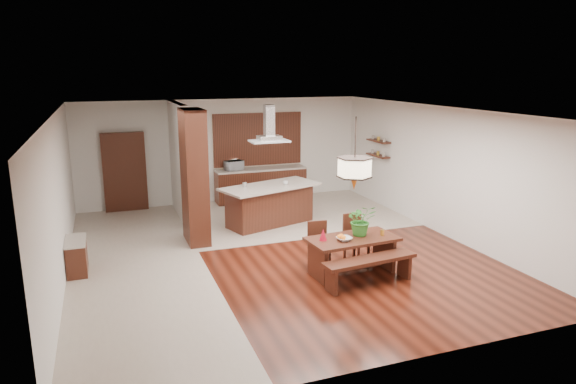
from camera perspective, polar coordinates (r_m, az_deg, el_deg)
name	(u,v)px	position (r m, az deg, el deg)	size (l,w,h in m)	color
room_shell	(274,154)	(10.24, -1.58, 4.29)	(9.00, 9.04, 2.92)	#351209
tile_hallway	(138,268)	(10.28, -16.35, -8.13)	(2.50, 9.00, 0.01)	#BAAA9B
tile_kitchen	(289,215)	(13.40, 0.15, -2.52)	(5.50, 4.00, 0.01)	#BAAA9B
soffit_band	(274,112)	(10.14, -1.61, 8.89)	(8.00, 9.00, 0.02)	#391F0E
partition_pier	(194,177)	(11.16, -10.37, 1.65)	(0.45, 1.00, 2.90)	black
partition_stub	(180,161)	(13.20, -11.94, 3.39)	(0.18, 2.40, 2.90)	silver
hallway_console	(77,256)	(10.37, -22.42, -6.61)	(0.37, 0.88, 0.63)	black
hallway_doorway	(125,172)	(14.24, -17.69, 2.12)	(1.10, 0.20, 2.10)	black
rear_counter	(261,184)	(14.77, -3.04, 0.86)	(2.60, 0.62, 0.95)	black
kitchen_window	(258,139)	(14.79, -3.39, 5.89)	(2.60, 0.08, 1.50)	#9D5A2F
shelf_lower	(378,156)	(14.27, 9.96, 4.01)	(0.26, 0.90, 0.04)	black
shelf_upper	(378,141)	(14.22, 10.02, 5.60)	(0.26, 0.90, 0.04)	black
dining_table	(352,247)	(9.58, 7.14, -6.08)	(1.70, 0.94, 0.69)	black
dining_bench	(369,271)	(9.20, 9.02, -8.70)	(1.76, 0.38, 0.49)	black
dining_chair_left	(320,245)	(9.82, 3.53, -5.93)	(0.38, 0.38, 0.87)	black
dining_chair_right	(357,238)	(10.20, 7.66, -5.09)	(0.41, 0.41, 0.94)	black
pendant_lantern	(355,154)	(9.15, 7.45, 4.24)	(0.64, 0.64, 1.31)	#FDEBC2
foliage_plant	(361,220)	(9.59, 8.13, -3.09)	(0.53, 0.46, 0.59)	#2F7928
fruit_bowl	(344,239)	(9.33, 6.27, -5.20)	(0.27, 0.27, 0.07)	beige
napkin_cone	(323,235)	(9.29, 3.93, -4.74)	(0.14, 0.14, 0.22)	#AB0C20
gold_ornament	(382,233)	(9.72, 10.43, -4.46)	(0.07, 0.07, 0.10)	gold
kitchen_island	(270,204)	(12.44, -2.02, -1.38)	(2.59, 1.72, 0.99)	black
range_hood	(269,123)	(12.10, -2.10, 7.63)	(0.90, 0.55, 0.87)	silver
island_cup	(285,183)	(12.34, -0.29, 1.02)	(0.12, 0.12, 0.10)	silver
microwave	(234,165)	(14.42, -6.04, 2.96)	(0.48, 0.33, 0.27)	silver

